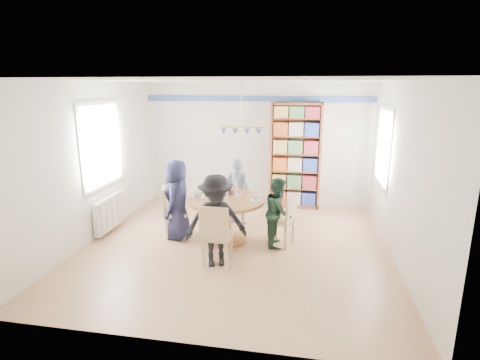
% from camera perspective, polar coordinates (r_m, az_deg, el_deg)
% --- Properties ---
extents(ground, '(5.00, 5.00, 0.00)m').
position_cam_1_polar(ground, '(6.40, -0.63, -10.03)').
color(ground, tan).
extents(room_shell, '(5.00, 5.00, 5.00)m').
position_cam_1_polar(room_shell, '(6.81, -1.48, 5.94)').
color(room_shell, white).
rests_on(room_shell, ground).
extents(radiator, '(0.12, 1.00, 0.60)m').
position_cam_1_polar(radiator, '(7.34, -19.13, -4.68)').
color(radiator, silver).
rests_on(radiator, ground).
extents(dining_table, '(1.30, 1.30, 0.75)m').
position_cam_1_polar(dining_table, '(6.43, -2.03, -4.57)').
color(dining_table, '#905C2F').
rests_on(dining_table, ground).
extents(chair_left, '(0.51, 0.51, 0.90)m').
position_cam_1_polar(chair_left, '(6.74, -10.50, -4.47)').
color(chair_left, '#D5AC83').
rests_on(chair_left, ground).
extents(chair_right, '(0.50, 0.50, 0.87)m').
position_cam_1_polar(chair_right, '(6.32, 6.94, -5.76)').
color(chair_right, '#D5AC83').
rests_on(chair_right, ground).
extents(chair_far, '(0.50, 0.50, 0.92)m').
position_cam_1_polar(chair_far, '(7.39, -0.89, -2.47)').
color(chair_far, '#D5AC83').
rests_on(chair_far, ground).
extents(chair_near, '(0.43, 0.43, 0.97)m').
position_cam_1_polar(chair_near, '(5.53, -3.71, -8.09)').
color(chair_near, '#D5AC83').
rests_on(chair_near, ground).
extents(person_left, '(0.45, 0.69, 1.41)m').
position_cam_1_polar(person_left, '(6.61, -9.52, -2.92)').
color(person_left, '#191B37').
rests_on(person_left, ground).
extents(person_right, '(0.47, 0.59, 1.17)m').
position_cam_1_polar(person_right, '(6.27, 5.88, -4.88)').
color(person_right, '#172E21').
rests_on(person_right, ground).
extents(person_far, '(0.53, 0.39, 1.31)m').
position_cam_1_polar(person_far, '(7.21, -0.34, -1.68)').
color(person_far, gray).
rests_on(person_far, ground).
extents(person_near, '(1.03, 0.81, 1.39)m').
position_cam_1_polar(person_near, '(5.53, -3.68, -6.25)').
color(person_near, black).
rests_on(person_near, ground).
extents(bookshelf, '(1.09, 0.33, 2.28)m').
position_cam_1_polar(bookshelf, '(8.22, 8.42, 3.50)').
color(bookshelf, brown).
rests_on(bookshelf, ground).
extents(tableware, '(1.20, 1.20, 0.32)m').
position_cam_1_polar(tableware, '(6.38, -2.23, -2.26)').
color(tableware, white).
rests_on(tableware, dining_table).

